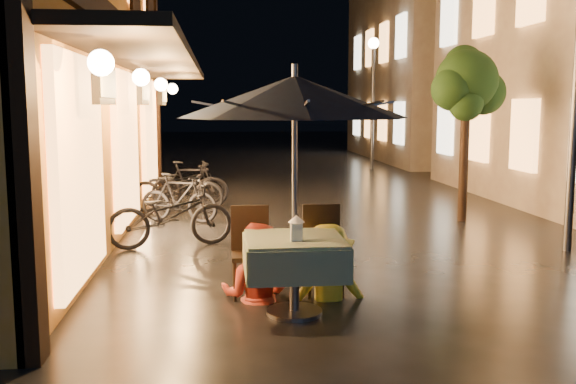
{
  "coord_description": "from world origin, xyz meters",
  "views": [
    {
      "loc": [
        -1.94,
        -6.53,
        2.07
      ],
      "look_at": [
        -1.22,
        0.22,
        1.15
      ],
      "focal_mm": 40.0,
      "sensor_mm": 36.0,
      "label": 1
    }
  ],
  "objects": [
    {
      "name": "ground",
      "position": [
        0.0,
        0.0,
        0.0
      ],
      "size": [
        90.0,
        90.0,
        0.0
      ],
      "primitive_type": "plane",
      "color": "black",
      "rests_on": "ground"
    },
    {
      "name": "east_building_far",
      "position": [
        7.49,
        18.0,
        3.66
      ],
      "size": [
        7.3,
        10.3,
        7.3
      ],
      "color": "#C1B297",
      "rests_on": "ground"
    },
    {
      "name": "street_tree",
      "position": [
        2.41,
        4.51,
        2.42
      ],
      "size": [
        1.43,
        1.2,
        3.15
      ],
      "color": "black",
      "rests_on": "ground"
    },
    {
      "name": "streetlamp_far",
      "position": [
        3.0,
        14.0,
        2.92
      ],
      "size": [
        0.36,
        0.36,
        4.23
      ],
      "color": "#59595E",
      "rests_on": "ground"
    },
    {
      "name": "cafe_table",
      "position": [
        -1.22,
        -0.38,
        0.59
      ],
      "size": [
        0.99,
        0.99,
        0.78
      ],
      "color": "#59595E",
      "rests_on": "ground"
    },
    {
      "name": "patio_umbrella",
      "position": [
        -1.22,
        -0.38,
        2.15
      ],
      "size": [
        2.24,
        2.24,
        2.46
      ],
      "color": "#59595E",
      "rests_on": "ground"
    },
    {
      "name": "cafe_chair_left",
      "position": [
        -1.62,
        0.35,
        0.54
      ],
      "size": [
        0.42,
        0.42,
        0.97
      ],
      "color": "black",
      "rests_on": "ground"
    },
    {
      "name": "cafe_chair_right",
      "position": [
        -0.82,
        0.35,
        0.54
      ],
      "size": [
        0.42,
        0.42,
        0.97
      ],
      "color": "black",
      "rests_on": "ground"
    },
    {
      "name": "table_lantern",
      "position": [
        -1.22,
        -0.54,
        0.92
      ],
      "size": [
        0.16,
        0.16,
        0.25
      ],
      "color": "white",
      "rests_on": "cafe_table"
    },
    {
      "name": "person_orange",
      "position": [
        -1.58,
        0.21,
        0.81
      ],
      "size": [
        0.91,
        0.78,
        1.61
      ],
      "primitive_type": "imported",
      "rotation": [
        0.0,
        0.0,
        2.9
      ],
      "color": "#C13A2A",
      "rests_on": "ground"
    },
    {
      "name": "person_yellow",
      "position": [
        -0.8,
        0.13,
        0.78
      ],
      "size": [
        1.02,
        0.6,
        1.57
      ],
      "primitive_type": "imported",
      "rotation": [
        0.0,
        0.0,
        3.16
      ],
      "color": "yellow",
      "rests_on": "ground"
    },
    {
      "name": "bicycle_0",
      "position": [
        -2.68,
        2.84,
        0.48
      ],
      "size": [
        1.92,
        1.03,
        0.96
      ],
      "primitive_type": "imported",
      "rotation": [
        0.0,
        0.0,
        1.8
      ],
      "color": "black",
      "rests_on": "ground"
    },
    {
      "name": "bicycle_1",
      "position": [
        -2.68,
        4.86,
        0.44
      ],
      "size": [
        1.52,
        0.93,
        0.88
      ],
      "primitive_type": "imported",
      "rotation": [
        0.0,
        0.0,
        1.19
      ],
      "color": "black",
      "rests_on": "ground"
    },
    {
      "name": "bicycle_2",
      "position": [
        -2.78,
        5.95,
        0.48
      ],
      "size": [
        1.88,
        0.85,
        0.95
      ],
      "primitive_type": "imported",
      "rotation": [
        0.0,
        0.0,
        1.45
      ],
      "color": "black",
      "rests_on": "ground"
    },
    {
      "name": "bicycle_3",
      "position": [
        -2.56,
        6.66,
        0.47
      ],
      "size": [
        1.58,
        0.47,
        0.94
      ],
      "primitive_type": "imported",
      "rotation": [
        0.0,
        0.0,
        1.59
      ],
      "color": "black",
      "rests_on": "ground"
    },
    {
      "name": "bicycle_4",
      "position": [
        -2.71,
        6.82,
        0.45
      ],
      "size": [
        1.81,
        0.88,
        0.91
      ],
      "primitive_type": "imported",
      "rotation": [
        0.0,
        0.0,
        1.74
      ],
      "color": "black",
      "rests_on": "ground"
    }
  ]
}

